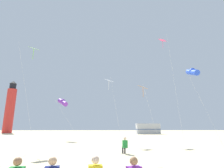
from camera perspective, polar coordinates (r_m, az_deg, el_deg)
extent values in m
sphere|color=#9E704C|center=(5.13, -27.97, -21.09)|extent=(0.20, 0.20, 0.20)
sphere|color=#D8A87F|center=(4.89, -18.48, -22.37)|extent=(0.20, 0.20, 0.20)
sphere|color=beige|center=(4.85, -5.32, -23.04)|extent=(0.20, 0.20, 0.20)
sphere|color=#9E704C|center=(4.71, 6.98, -23.29)|extent=(0.20, 0.20, 0.20)
cube|color=#238438|center=(13.41, 4.19, -18.63)|extent=(0.37, 0.27, 0.52)
sphere|color=beige|center=(13.38, 4.16, -17.01)|extent=(0.20, 0.20, 0.20)
cylinder|color=#2D2D38|center=(13.63, 4.33, -19.56)|extent=(0.19, 0.38, 0.13)
cylinder|color=#2D2D38|center=(13.81, 4.14, -20.44)|extent=(0.11, 0.11, 0.42)
cylinder|color=#2D2D38|center=(13.59, 3.64, -19.59)|extent=(0.19, 0.38, 0.13)
cylinder|color=#2D2D38|center=(13.76, 3.46, -20.48)|extent=(0.11, 0.11, 0.42)
cylinder|color=silver|center=(20.14, 12.46, -9.41)|extent=(1.90, 1.17, 6.46)
cube|color=orange|center=(21.36, 9.87, -0.99)|extent=(1.22, 1.22, 0.40)
cylinder|color=orange|center=(21.23, 9.94, -2.70)|extent=(0.04, 0.04, 1.10)
cylinder|color=silver|center=(20.50, 1.35, -8.45)|extent=(1.36, 1.68, 7.41)
cube|color=white|center=(21.76, -1.02, 1.16)|extent=(1.22, 1.22, 0.40)
cylinder|color=white|center=(21.60, -1.03, -0.50)|extent=(0.04, 0.04, 1.10)
cylinder|color=silver|center=(24.10, 19.53, -0.73)|extent=(1.82, 1.75, 13.82)
cube|color=#E54C8C|center=(26.89, 15.84, 13.35)|extent=(1.22, 1.22, 0.40)
cylinder|color=#E54C8C|center=(26.60, 15.93, 12.10)|extent=(0.04, 0.04, 1.10)
cylinder|color=silver|center=(26.38, -14.02, -11.24)|extent=(3.36, 2.47, 5.55)
cylinder|color=purple|center=(28.49, -15.52, -5.70)|extent=(2.04, 2.42, 1.48)
sphere|color=purple|center=(28.51, -15.50, -5.40)|extent=(0.76, 0.76, 0.76)
cylinder|color=silver|center=(18.84, -25.95, -2.39)|extent=(2.38, 0.37, 10.16)
cube|color=#72D12D|center=(21.39, -23.76, 10.43)|extent=(1.22, 1.22, 0.40)
cylinder|color=#72D12D|center=(21.15, -23.93, 8.82)|extent=(0.04, 0.04, 1.10)
cylinder|color=silver|center=(22.01, 27.16, -5.93)|extent=(3.16, 0.16, 8.47)
cylinder|color=blue|center=(24.20, 24.41, 3.48)|extent=(0.82, 2.53, 1.48)
sphere|color=blue|center=(24.25, 24.37, 3.82)|extent=(0.76, 0.76, 0.76)
cylinder|color=red|center=(66.29, -29.96, -7.38)|extent=(2.80, 2.80, 14.00)
cylinder|color=black|center=(67.36, -29.17, -0.71)|extent=(2.00, 2.00, 1.80)
cone|color=black|center=(67.65, -29.03, 0.45)|extent=(2.20, 2.20, 1.00)
cube|color=#B7BABF|center=(51.55, 11.43, -13.87)|extent=(6.45, 2.43, 2.80)
cube|color=#4C608C|center=(51.55, 11.44, -14.03)|extent=(6.49, 2.47, 0.24)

